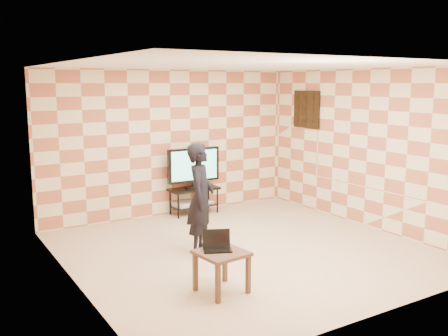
# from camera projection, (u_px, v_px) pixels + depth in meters

# --- Properties ---
(floor) EXTENTS (5.00, 5.00, 0.00)m
(floor) POSITION_uv_depth(u_px,v_px,m) (245.00, 250.00, 7.44)
(floor) COLOR tan
(floor) RESTS_ON ground
(wall_back) EXTENTS (5.00, 0.02, 2.70)m
(wall_back) POSITION_uv_depth(u_px,v_px,m) (171.00, 143.00, 9.31)
(wall_back) COLOR beige
(wall_back) RESTS_ON ground
(wall_front) EXTENTS (5.00, 0.02, 2.70)m
(wall_front) POSITION_uv_depth(u_px,v_px,m) (382.00, 192.00, 5.11)
(wall_front) COLOR beige
(wall_front) RESTS_ON ground
(wall_left) EXTENTS (0.02, 5.00, 2.70)m
(wall_left) POSITION_uv_depth(u_px,v_px,m) (71.00, 177.00, 5.92)
(wall_left) COLOR beige
(wall_left) RESTS_ON ground
(wall_right) EXTENTS (0.02, 5.00, 2.70)m
(wall_right) POSITION_uv_depth(u_px,v_px,m) (367.00, 149.00, 8.50)
(wall_right) COLOR beige
(wall_right) RESTS_ON ground
(ceiling) EXTENTS (5.00, 5.00, 0.02)m
(ceiling) POSITION_uv_depth(u_px,v_px,m) (246.00, 65.00, 6.99)
(ceiling) COLOR white
(ceiling) RESTS_ON wall_back
(wall_art) EXTENTS (0.04, 0.72, 0.72)m
(wall_art) POSITION_uv_depth(u_px,v_px,m) (307.00, 109.00, 9.69)
(wall_art) COLOR black
(wall_art) RESTS_ON wall_right
(tv_stand) EXTENTS (0.95, 0.43, 0.50)m
(tv_stand) POSITION_uv_depth(u_px,v_px,m) (194.00, 195.00, 9.44)
(tv_stand) COLOR black
(tv_stand) RESTS_ON floor
(tv) EXTENTS (1.05, 0.21, 0.76)m
(tv) POSITION_uv_depth(u_px,v_px,m) (194.00, 166.00, 9.34)
(tv) COLOR black
(tv) RESTS_ON tv_stand
(dvd_player) EXTENTS (0.49, 0.37, 0.08)m
(dvd_player) POSITION_uv_depth(u_px,v_px,m) (186.00, 204.00, 9.40)
(dvd_player) COLOR #AEAEB0
(dvd_player) RESTS_ON tv_stand
(game_console) EXTENTS (0.21, 0.16, 0.04)m
(game_console) POSITION_uv_depth(u_px,v_px,m) (208.00, 202.00, 9.60)
(game_console) COLOR silver
(game_console) RESTS_ON tv_stand
(side_table) EXTENTS (0.59, 0.59, 0.50)m
(side_table) POSITION_uv_depth(u_px,v_px,m) (222.00, 259.00, 5.87)
(side_table) COLOR #3A2419
(side_table) RESTS_ON floor
(laptop) EXTENTS (0.41, 0.37, 0.22)m
(laptop) POSITION_uv_depth(u_px,v_px,m) (217.00, 245.00, 5.93)
(laptop) COLOR black
(laptop) RESTS_ON side_table
(person) EXTENTS (0.67, 0.70, 1.61)m
(person) POSITION_uv_depth(u_px,v_px,m) (201.00, 198.00, 7.25)
(person) COLOR black
(person) RESTS_ON floor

